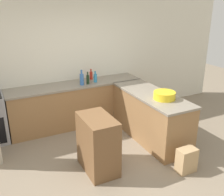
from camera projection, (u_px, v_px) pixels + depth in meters
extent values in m
plane|color=gray|center=(116.00, 168.00, 4.26)|extent=(14.00, 14.00, 0.00)
cube|color=silver|center=(69.00, 61.00, 5.63)|extent=(8.00, 0.06, 2.70)
cube|color=olive|center=(76.00, 105.00, 5.67)|extent=(2.82, 0.60, 0.89)
cube|color=gray|center=(75.00, 85.00, 5.50)|extent=(2.85, 0.63, 0.04)
cube|color=olive|center=(150.00, 117.00, 5.09)|extent=(0.66, 1.85, 0.89)
cube|color=gray|center=(152.00, 94.00, 4.93)|extent=(0.69, 1.88, 0.04)
cube|color=brown|center=(98.00, 144.00, 4.10)|extent=(0.45, 0.75, 0.91)
cylinder|color=yellow|center=(164.00, 95.00, 4.62)|extent=(0.39, 0.39, 0.13)
cylinder|color=#338CBF|center=(95.00, 78.00, 5.58)|extent=(0.07, 0.07, 0.17)
cylinder|color=#338CBF|center=(95.00, 73.00, 5.54)|extent=(0.03, 0.03, 0.07)
cylinder|color=red|center=(91.00, 76.00, 5.78)|extent=(0.07, 0.07, 0.17)
cylinder|color=red|center=(91.00, 70.00, 5.74)|extent=(0.03, 0.03, 0.07)
cylinder|color=#386BB7|center=(82.00, 80.00, 5.38)|extent=(0.08, 0.08, 0.23)
cylinder|color=#386BB7|center=(81.00, 72.00, 5.32)|extent=(0.04, 0.04, 0.09)
cylinder|color=silver|center=(82.00, 78.00, 5.61)|extent=(0.06, 0.06, 0.16)
cylinder|color=silver|center=(82.00, 73.00, 5.57)|extent=(0.03, 0.03, 0.06)
cylinder|color=black|center=(88.00, 80.00, 5.44)|extent=(0.06, 0.06, 0.19)
cylinder|color=black|center=(88.00, 74.00, 5.39)|extent=(0.03, 0.03, 0.07)
cube|color=tan|center=(186.00, 160.00, 4.13)|extent=(0.30, 0.20, 0.40)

